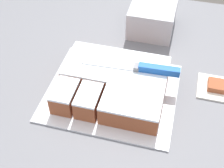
{
  "coord_description": "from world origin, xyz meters",
  "views": [
    {
      "loc": [
        0.22,
        -0.7,
        1.62
      ],
      "look_at": [
        0.06,
        -0.06,
        0.94
      ],
      "focal_mm": 50.0,
      "sensor_mm": 36.0,
      "label": 1
    }
  ],
  "objects": [
    {
      "name": "countertop",
      "position": [
        0.0,
        0.0,
        0.45
      ],
      "size": [
        1.4,
        1.1,
        0.9
      ],
      "color": "slate",
      "rests_on": "ground_plane"
    },
    {
      "name": "storage_box",
      "position": [
        0.12,
        0.3,
        0.96
      ],
      "size": [
        0.16,
        0.19,
        0.11
      ],
      "color": "#B2B2B7",
      "rests_on": "countertop"
    },
    {
      "name": "knife",
      "position": [
        0.16,
        -0.01,
        0.99
      ],
      "size": [
        0.3,
        0.03,
        0.02
      ],
      "rotation": [
        0.0,
        0.0,
        3.18
      ],
      "color": "silver",
      "rests_on": "cake"
    },
    {
      "name": "brownie",
      "position": [
        0.37,
        0.04,
        0.92
      ],
      "size": [
        0.05,
        0.05,
        0.02
      ],
      "color": "#994C2D",
      "rests_on": "paper_napkin"
    },
    {
      "name": "cake_board",
      "position": [
        0.06,
        -0.06,
        0.91
      ],
      "size": [
        0.39,
        0.34,
        0.01
      ],
      "color": "silver",
      "rests_on": "countertop"
    },
    {
      "name": "paper_napkin",
      "position": [
        0.37,
        0.04,
        0.91
      ],
      "size": [
        0.11,
        0.11,
        0.01
      ],
      "color": "white",
      "rests_on": "countertop"
    },
    {
      "name": "cake",
      "position": [
        0.06,
        -0.06,
        0.94
      ],
      "size": [
        0.32,
        0.26,
        0.07
      ],
      "color": "#994C2D",
      "rests_on": "cake_board"
    }
  ]
}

